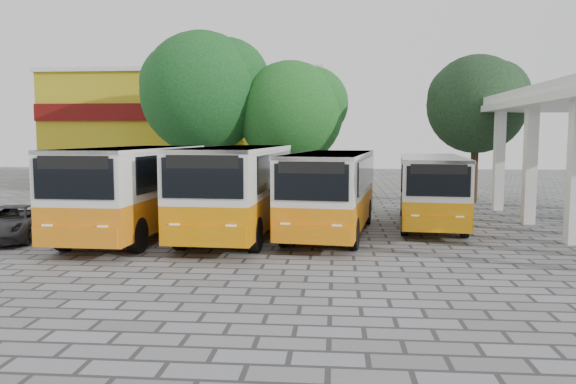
# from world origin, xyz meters

# --- Properties ---
(ground) EXTENTS (90.00, 90.00, 0.00)m
(ground) POSITION_xyz_m (0.00, 0.00, 0.00)
(ground) COLOR slate
(ground) RESTS_ON ground
(shophouse_block) EXTENTS (20.40, 10.40, 8.30)m
(shophouse_block) POSITION_xyz_m (-11.00, 25.99, 4.16)
(shophouse_block) COLOR #A89413
(shophouse_block) RESTS_ON ground
(bus_far_left) EXTENTS (2.95, 8.78, 3.13)m
(bus_far_left) POSITION_xyz_m (-6.96, 2.11, 1.81)
(bus_far_left) COLOR orange
(bus_far_left) RESTS_ON ground
(bus_centre_left) EXTENTS (3.10, 8.86, 3.15)m
(bus_centre_left) POSITION_xyz_m (-3.38, 2.56, 1.82)
(bus_centre_left) COLOR #CB7400
(bus_centre_left) RESTS_ON ground
(bus_centre_right) EXTENTS (3.52, 8.41, 2.94)m
(bus_centre_right) POSITION_xyz_m (-0.08, 3.02, 1.70)
(bus_centre_right) COLOR orange
(bus_centre_right) RESTS_ON ground
(bus_far_right) EXTENTS (3.12, 7.83, 2.74)m
(bus_far_right) POSITION_xyz_m (3.83, 5.30, 1.59)
(bus_far_right) COLOR orange
(bus_far_right) RESTS_ON ground
(tree_left) EXTENTS (7.59, 7.23, 9.70)m
(tree_left) POSITION_xyz_m (-7.75, 15.97, 6.32)
(tree_left) COLOR #342815
(tree_left) RESTS_ON ground
(tree_middle) EXTENTS (6.47, 6.16, 7.94)m
(tree_middle) POSITION_xyz_m (-2.52, 16.10, 5.06)
(tree_middle) COLOR black
(tree_middle) RESTS_ON ground
(tree_right) EXTENTS (5.46, 5.20, 7.83)m
(tree_right) POSITION_xyz_m (7.55, 13.77, 5.40)
(tree_right) COLOR #3E2717
(tree_right) RESTS_ON ground
(parked_car) EXTENTS (2.81, 4.45, 1.14)m
(parked_car) POSITION_xyz_m (-10.99, 1.06, 0.57)
(parked_car) COLOR #313134
(parked_car) RESTS_ON ground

